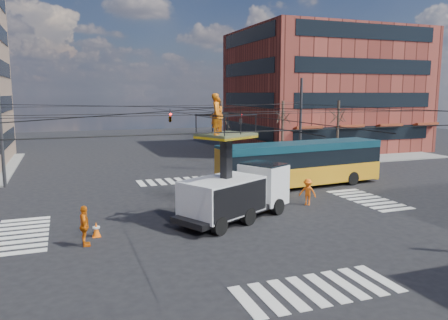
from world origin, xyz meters
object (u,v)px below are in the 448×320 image
utility_truck (236,180)px  worker_ground (84,226)px  flagger (308,192)px  city_bus (301,163)px  traffic_cone (96,229)px

utility_truck → worker_ground: (-7.78, -1.59, -1.20)m
worker_ground → flagger: 13.24m
city_bus → utility_truck: bearing=-146.9°
flagger → city_bus: bearing=109.4°
traffic_cone → flagger: 12.50m
utility_truck → flagger: utility_truck is taller
flagger → utility_truck: bearing=-121.3°
worker_ground → utility_truck: bearing=-78.0°
worker_ground → traffic_cone: bearing=-25.3°
utility_truck → flagger: bearing=-14.4°
city_bus → flagger: 5.33m
utility_truck → worker_ground: bearing=163.5°
city_bus → traffic_cone: bearing=-162.1°
city_bus → worker_ground: 17.01m
flagger → worker_ground: bearing=-122.5°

